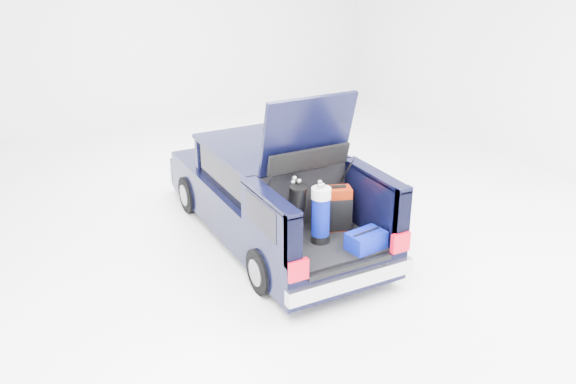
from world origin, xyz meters
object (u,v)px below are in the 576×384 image
black_golf_bag (296,210)px  blue_duffel (366,240)px  red_suitcase (336,209)px  blue_golf_bag (321,214)px  car (269,194)px

black_golf_bag → blue_duffel: 0.99m
red_suitcase → black_golf_bag: black_golf_bag is taller
red_suitcase → black_golf_bag: (-0.59, 0.06, 0.08)m
red_suitcase → black_golf_bag: bearing=-166.5°
blue_golf_bag → car: bearing=112.9°
car → blue_duffel: car is taller
red_suitcase → blue_duffel: red_suitcase is taller
car → black_golf_bag: (-0.24, -1.29, 0.31)m
blue_golf_bag → black_golf_bag: bearing=151.8°
red_suitcase → blue_golf_bag: bearing=-131.1°
black_golf_bag → red_suitcase: bearing=-4.8°
blue_duffel → red_suitcase: bearing=85.2°
black_golf_bag → blue_golf_bag: bearing=-51.4°
red_suitcase → car: bearing=123.6°
car → red_suitcase: bearing=-75.4°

